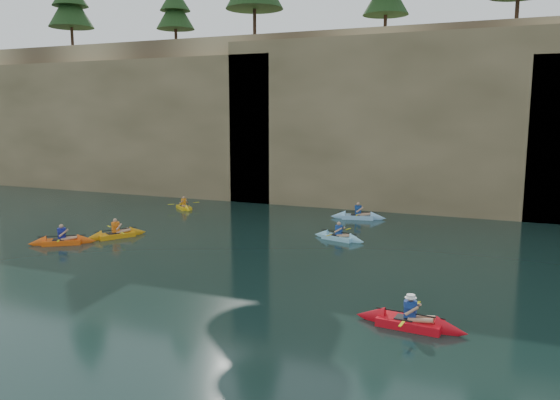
% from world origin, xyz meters
% --- Properties ---
extents(ground, '(160.00, 160.00, 0.00)m').
position_xyz_m(ground, '(0.00, 0.00, 0.00)').
color(ground, black).
rests_on(ground, ground).
extents(cliff, '(70.00, 16.00, 12.00)m').
position_xyz_m(cliff, '(0.00, 30.00, 6.00)').
color(cliff, tan).
rests_on(cliff, ground).
extents(cliff_slab_west, '(26.00, 2.40, 10.56)m').
position_xyz_m(cliff_slab_west, '(-20.00, 22.60, 5.28)').
color(cliff_slab_west, '#947F59').
rests_on(cliff_slab_west, ground).
extents(cliff_slab_center, '(24.00, 2.40, 11.40)m').
position_xyz_m(cliff_slab_center, '(2.00, 22.60, 5.70)').
color(cliff_slab_center, '#947F59').
rests_on(cliff_slab_center, ground).
extents(sea_cave_west, '(4.50, 1.00, 4.00)m').
position_xyz_m(sea_cave_west, '(-18.00, 21.95, 2.00)').
color(sea_cave_west, black).
rests_on(sea_cave_west, ground).
extents(sea_cave_center, '(3.50, 1.00, 3.20)m').
position_xyz_m(sea_cave_center, '(-4.00, 21.95, 1.60)').
color(sea_cave_center, black).
rests_on(sea_cave_center, ground).
extents(sea_cave_east, '(5.00, 1.00, 4.50)m').
position_xyz_m(sea_cave_east, '(10.00, 21.95, 2.25)').
color(sea_cave_east, black).
rests_on(sea_cave_east, ground).
extents(main_kayaker, '(3.38, 2.26, 1.23)m').
position_xyz_m(main_kayaker, '(5.64, 2.99, 0.16)').
color(main_kayaker, red).
rests_on(main_kayaker, ground).
extents(kayaker_orange, '(2.29, 3.12, 1.22)m').
position_xyz_m(kayaker_orange, '(-10.05, 9.09, 0.15)').
color(kayaker_orange, orange).
rests_on(kayaker_orange, ground).
extents(kayaker_ltblue_near, '(2.96, 2.19, 1.13)m').
position_xyz_m(kayaker_ltblue_near, '(0.50, 12.97, 0.14)').
color(kayaker_ltblue_near, '#93DAF7').
rests_on(kayaker_ltblue_near, ground).
extents(kayaker_yellow, '(2.36, 2.17, 1.05)m').
position_xyz_m(kayaker_yellow, '(-11.40, 17.51, 0.13)').
color(kayaker_yellow, yellow).
rests_on(kayaker_yellow, ground).
extents(kayaker_ltblue_mid, '(3.36, 2.43, 1.25)m').
position_xyz_m(kayaker_ltblue_mid, '(0.01, 18.59, 0.15)').
color(kayaker_ltblue_mid, '#93CDF7').
rests_on(kayaker_ltblue_mid, ground).
extents(kayaker_extra_west, '(2.95, 2.40, 1.22)m').
position_xyz_m(kayaker_extra_west, '(-11.48, 6.93, 0.15)').
color(kayaker_extra_west, '#EF550F').
rests_on(kayaker_extra_west, ground).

